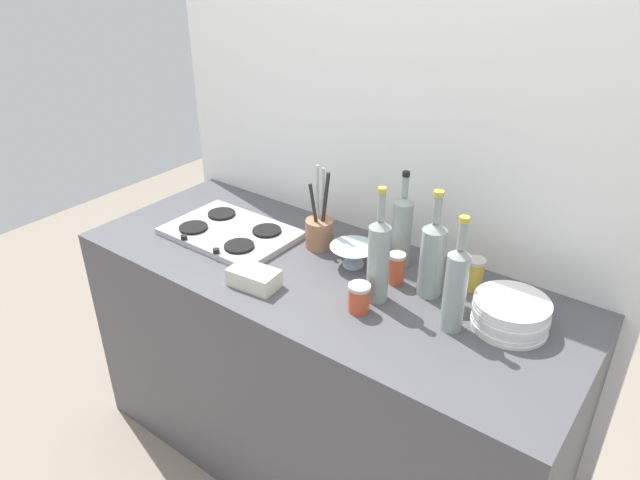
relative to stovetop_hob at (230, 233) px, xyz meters
The scene contains 15 objects.
ground_plane 1.01m from the stovetop_hob, ahead, with size 6.00×6.00×0.00m, color gray.
counter_block 0.63m from the stovetop_hob, ahead, with size 1.80×0.70×0.90m, color #4C4C51.
backsplash_panel 0.63m from the stovetop_hob, 41.95° to the left, with size 1.90×0.06×2.37m, color white.
stovetop_hob is the anchor object (origin of this frame).
plate_stack 1.07m from the stovetop_hob, ahead, with size 0.23×0.23×0.09m.
wine_bottle_leftmost 0.69m from the stovetop_hob, ahead, with size 0.07×0.07×0.38m.
wine_bottle_mid_left 0.81m from the stovetop_hob, ahead, with size 0.08×0.08×0.36m.
wine_bottle_mid_right 0.94m from the stovetop_hob, ahead, with size 0.07×0.07×0.36m.
wine_bottle_rightmost 0.67m from the stovetop_hob, 18.81° to the left, with size 0.07×0.07×0.34m.
mixing_bowl 0.51m from the stovetop_hob, 11.76° to the left, with size 0.17×0.17×0.07m.
butter_dish 0.37m from the stovetop_hob, 32.94° to the right, with size 0.16×0.10×0.06m, color silver.
utensil_crock 0.36m from the stovetop_hob, 23.35° to the left, with size 0.10×0.10×0.32m.
condiment_jar_front 0.67m from the stovetop_hob, ahead, with size 0.07×0.07×0.09m.
condiment_jar_rear 0.92m from the stovetop_hob, 13.45° to the left, with size 0.06×0.06×0.11m.
condiment_jar_spare 0.68m from the stovetop_hob, ahead, with size 0.06×0.06×0.11m.
Camera 1 is at (1.02, -1.36, 1.95)m, focal length 32.57 mm.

